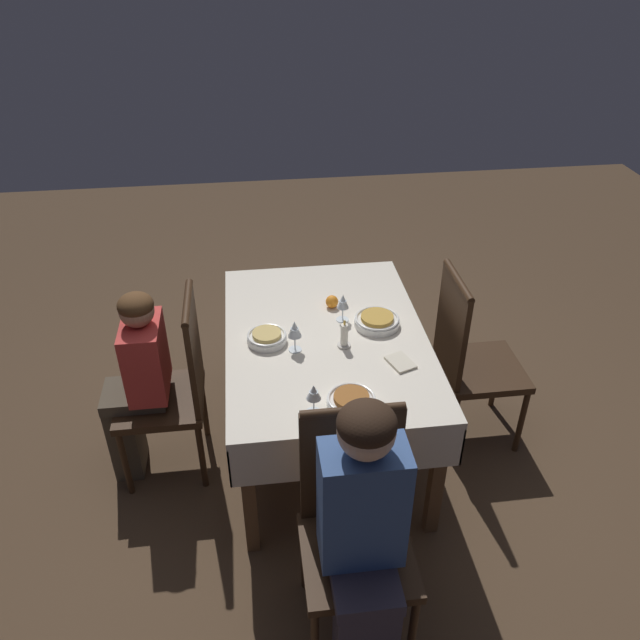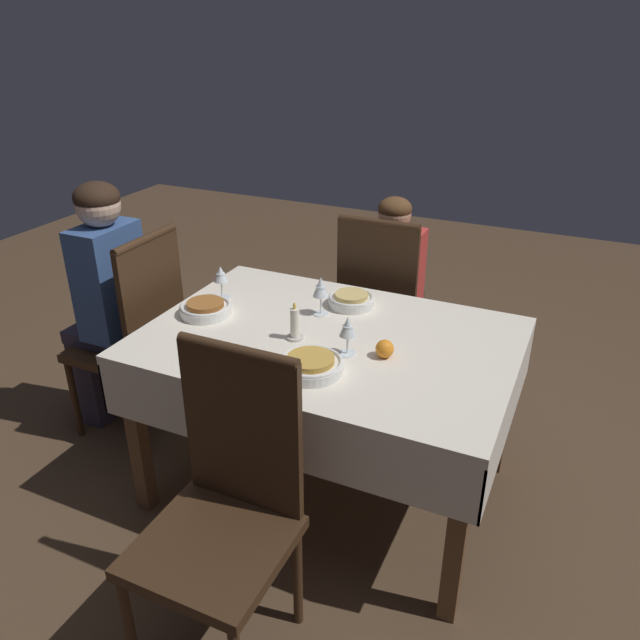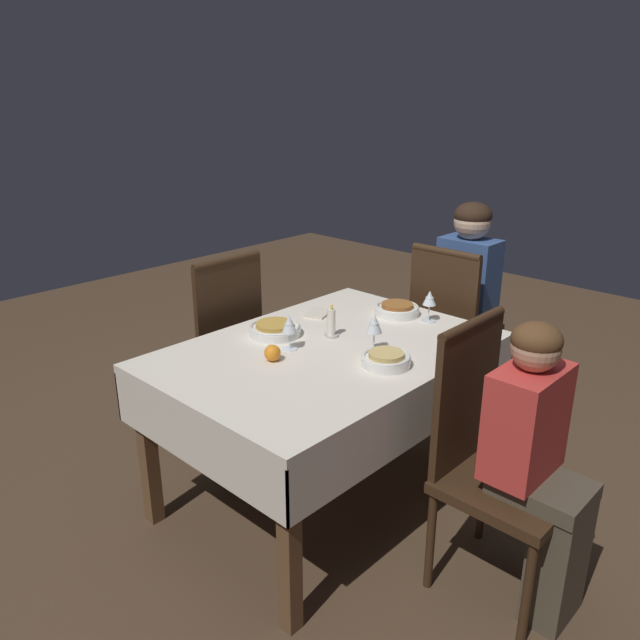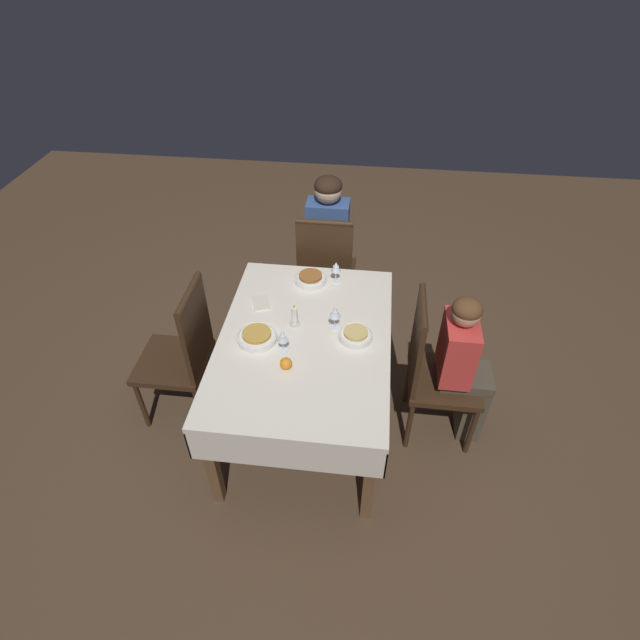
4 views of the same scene
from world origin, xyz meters
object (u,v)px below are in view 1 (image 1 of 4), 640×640
object	(u,v)px
bowl_south	(267,337)
napkin_red_folded	(401,362)
person_child_red	(137,379)
dining_table	(326,349)
bowl_east	(351,401)
wine_glass_north	(343,302)
candle_centerpiece	(344,337)
chair_south	(175,383)
chair_east	(355,520)
chair_north	(469,355)
wine_glass_east	(314,394)
bowl_north	(377,321)
wine_glass_south	(295,330)
orange_fruit	(332,302)
person_adult_denim	(364,531)

from	to	relation	value
bowl_south	napkin_red_folded	bearing A→B (deg)	67.70
person_child_red	dining_table	bearing A→B (deg)	92.55
bowl_east	wine_glass_north	size ratio (longest dim) A/B	1.39
candle_centerpiece	bowl_east	bearing A→B (deg)	-4.99
chair_south	wine_glass_north	xyz separation A→B (m)	(-0.16, 0.86, 0.30)
chair_east	chair_north	size ratio (longest dim) A/B	1.00
chair_north	person_child_red	xyz separation A→B (m)	(0.04, -1.69, 0.04)
dining_table	chair_east	bearing A→B (deg)	-1.08
wine_glass_east	bowl_north	world-z (taller)	wine_glass_east
chair_north	bowl_south	xyz separation A→B (m)	(0.02, -1.05, 0.22)
chair_east	bowl_north	xyz separation A→B (m)	(-1.01, 0.28, 0.22)
wine_glass_south	orange_fruit	xyz separation A→B (m)	(-0.35, 0.23, -0.08)
wine_glass_east	wine_glass_south	bearing A→B (deg)	-175.42
candle_centerpiece	napkin_red_folded	xyz separation A→B (m)	(0.17, 0.24, -0.05)
candle_centerpiece	chair_south	bearing A→B (deg)	-94.60
person_child_red	wine_glass_south	size ratio (longest dim) A/B	6.46
person_child_red	napkin_red_folded	xyz separation A→B (m)	(0.23, 1.24, 0.16)
candle_centerpiece	chair_east	bearing A→B (deg)	-6.07
chair_north	candle_centerpiece	bearing A→B (deg)	98.62
napkin_red_folded	dining_table	bearing A→B (deg)	-131.37
dining_table	chair_south	distance (m)	0.76
napkin_red_folded	person_adult_denim	bearing A→B (deg)	-21.05
chair_east	wine_glass_south	world-z (taller)	chair_east
person_child_red	bowl_east	size ratio (longest dim) A/B	5.03
wine_glass_east	wine_glass_south	size ratio (longest dim) A/B	0.91
wine_glass_south	orange_fruit	world-z (taller)	wine_glass_south
person_child_red	wine_glass_east	distance (m)	0.99
person_child_red	bowl_east	world-z (taller)	person_child_red
chair_north	wine_glass_south	world-z (taller)	chair_north
person_child_red	candle_centerpiece	size ratio (longest dim) A/B	7.03
wine_glass_north	candle_centerpiece	bearing A→B (deg)	-7.18
orange_fruit	candle_centerpiece	bearing A→B (deg)	1.28
dining_table	chair_south	world-z (taller)	chair_south
wine_glass_east	chair_south	bearing A→B (deg)	-129.45
bowl_east	person_child_red	bearing A→B (deg)	-117.05
bowl_south	wine_glass_north	bearing A→B (deg)	110.15
person_adult_denim	bowl_north	size ratio (longest dim) A/B	5.31
chair_east	bowl_north	size ratio (longest dim) A/B	4.43
wine_glass_east	candle_centerpiece	size ratio (longest dim) A/B	0.99
chair_north	person_child_red	world-z (taller)	person_child_red
chair_north	wine_glass_south	xyz separation A→B (m)	(0.10, -0.92, 0.31)
bowl_south	chair_north	bearing A→B (deg)	91.23
dining_table	candle_centerpiece	bearing A→B (deg)	33.98
chair_south	wine_glass_south	world-z (taller)	chair_south
chair_south	person_child_red	size ratio (longest dim) A/B	0.96
bowl_north	orange_fruit	world-z (taller)	orange_fruit
chair_east	bowl_east	xyz separation A→B (m)	(-0.43, 0.05, 0.22)
napkin_red_folded	orange_fruit	bearing A→B (deg)	-154.67
person_adult_denim	bowl_south	size ratio (longest dim) A/B	6.29
chair_south	orange_fruit	size ratio (longest dim) A/B	15.18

